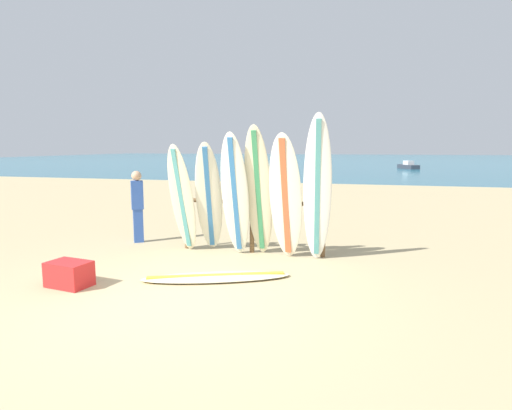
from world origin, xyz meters
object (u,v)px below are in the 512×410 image
object	(u,v)px
surfboard_leaning_far_left	(182,199)
surfboard_leaning_center	(259,192)
surfboard_leaning_right	(317,190)
beachgoer_standing	(138,203)
cooler_box	(69,274)
surfboard_rack	(252,215)
surfboard_leaning_center_left	(235,196)
small_boat_offshore	(408,166)
surfboard_leaning_center_right	(286,197)
surfboard_lying_on_sand	(216,277)
surfboard_leaning_left	(209,198)

from	to	relation	value
surfboard_leaning_far_left	surfboard_leaning_center	xyz separation A→B (m)	(1.47, 0.02, 0.16)
surfboard_leaning_right	beachgoer_standing	world-z (taller)	surfboard_leaning_right
surfboard_leaning_center	cooler_box	world-z (taller)	surfboard_leaning_center
surfboard_rack	surfboard_leaning_center_left	distance (m)	0.62
surfboard_leaning_far_left	beachgoer_standing	bearing A→B (deg)	155.91
surfboard_leaning_far_left	small_boat_offshore	world-z (taller)	surfboard_leaning_far_left
surfboard_leaning_center_left	surfboard_leaning_center	xyz separation A→B (m)	(0.40, 0.11, 0.06)
surfboard_rack	surfboard_leaning_center_right	size ratio (longest dim) A/B	1.24
surfboard_rack	surfboard_lying_on_sand	world-z (taller)	surfboard_rack
surfboard_leaning_center	surfboard_leaning_right	bearing A→B (deg)	-5.00
surfboard_leaning_center	surfboard_leaning_center_right	bearing A→B (deg)	-6.70
surfboard_rack	surfboard_leaning_center	world-z (taller)	surfboard_leaning_center
surfboard_lying_on_sand	surfboard_leaning_right	bearing A→B (deg)	43.59
surfboard_leaning_right	surfboard_rack	bearing A→B (deg)	161.74
surfboard_leaning_center_left	surfboard_leaning_right	xyz separation A→B (m)	(1.45, 0.01, 0.15)
surfboard_leaning_center_left	beachgoer_standing	size ratio (longest dim) A/B	1.51
surfboard_leaning_far_left	beachgoer_standing	xyz separation A→B (m)	(-1.26, 0.56, -0.20)
surfboard_leaning_center_left	surfboard_leaning_right	world-z (taller)	surfboard_leaning_right
surfboard_leaning_left	surfboard_leaning_right	world-z (taller)	surfboard_leaning_right
beachgoer_standing	small_boat_offshore	world-z (taller)	beachgoer_standing
surfboard_leaning_center_right	surfboard_lying_on_sand	world-z (taller)	surfboard_leaning_center_right
surfboard_leaning_center	beachgoer_standing	distance (m)	2.81
surfboard_leaning_center_left	surfboard_leaning_center_right	size ratio (longest dim) A/B	1.01
surfboard_rack	surfboard_leaning_left	distance (m)	0.87
surfboard_leaning_center_right	cooler_box	bearing A→B (deg)	-141.90
surfboard_leaning_right	beachgoer_standing	xyz separation A→B (m)	(-3.79, 0.64, -0.45)
surfboard_leaning_left	surfboard_leaning_center	xyz separation A→B (m)	(0.97, -0.07, 0.14)
surfboard_leaning_left	surfboard_rack	bearing A→B (deg)	18.21
surfboard_leaning_far_left	surfboard_leaning_center_left	distance (m)	1.08
surfboard_rack	surfboard_leaning_left	xyz separation A→B (m)	(-0.76, -0.25, 0.33)
surfboard_leaning_left	surfboard_leaning_center_right	world-z (taller)	surfboard_leaning_center_right
surfboard_leaning_center	surfboard_leaning_center_right	size ratio (longest dim) A/B	1.06
surfboard_leaning_center_right	cooler_box	xyz separation A→B (m)	(-2.75, -2.16, -0.94)
small_boat_offshore	cooler_box	distance (m)	35.33
surfboard_leaning_right	small_boat_offshore	xyz separation A→B (m)	(4.48, 32.34, -1.02)
surfboard_leaning_far_left	surfboard_leaning_right	world-z (taller)	surfboard_leaning_right
surfboard_leaning_center_right	surfboard_leaning_right	world-z (taller)	surfboard_leaning_right
surfboard_leaning_right	surfboard_lying_on_sand	bearing A→B (deg)	-136.41
surfboard_leaning_left	surfboard_leaning_center_right	distance (m)	1.48
surfboard_rack	surfboard_leaning_far_left	size ratio (longest dim) A/B	1.35
surfboard_leaning_left	cooler_box	xyz separation A→B (m)	(-1.28, -2.29, -0.87)
surfboard_leaning_far_left	surfboard_leaning_right	distance (m)	2.54
surfboard_leaning_far_left	beachgoer_standing	world-z (taller)	surfboard_leaning_far_left
surfboard_leaning_center	cooler_box	distance (m)	3.31
surfboard_leaning_center	cooler_box	size ratio (longest dim) A/B	3.96
surfboard_leaning_center	surfboard_lying_on_sand	distance (m)	1.83
small_boat_offshore	surfboard_leaning_right	bearing A→B (deg)	-97.88
surfboard_leaning_center_right	cooler_box	size ratio (longest dim) A/B	3.73
surfboard_lying_on_sand	cooler_box	world-z (taller)	cooler_box
surfboard_rack	surfboard_lying_on_sand	xyz separation A→B (m)	(-0.10, -1.71, -0.68)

